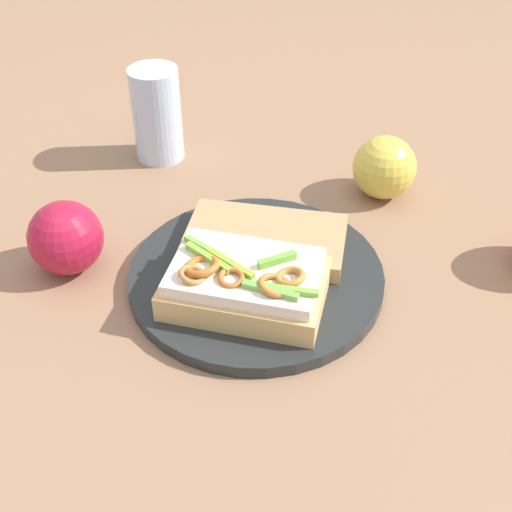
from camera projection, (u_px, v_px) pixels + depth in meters
ground_plane at (256, 281)px, 0.70m from camera, size 2.00×2.00×0.00m
plate at (256, 276)px, 0.70m from camera, size 0.26×0.26×0.01m
sandwich at (245, 283)px, 0.65m from camera, size 0.16×0.12×0.05m
bread_slice_side at (265, 239)px, 0.72m from camera, size 0.17×0.11×0.02m
apple_0 at (384, 167)px, 0.80m from camera, size 0.11×0.11×0.08m
apple_2 at (65, 239)px, 0.70m from camera, size 0.09×0.09×0.08m
drinking_glass at (157, 114)px, 0.86m from camera, size 0.06×0.06×0.12m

